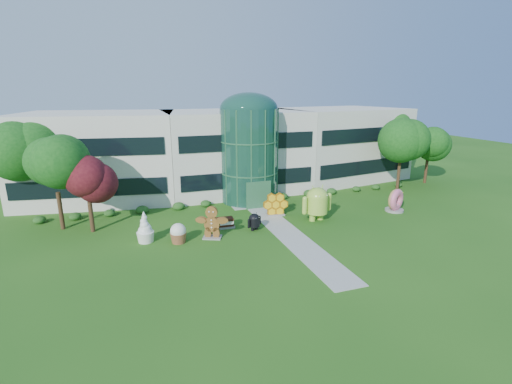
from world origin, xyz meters
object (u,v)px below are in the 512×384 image
object	(u,v)px
android_green	(317,201)
gingerbread	(212,222)
donut	(395,200)
android_black	(254,221)

from	to	relation	value
android_green	gingerbread	bearing A→B (deg)	179.30
android_green	donut	distance (m)	8.62
android_green	gingerbread	xyz separation A→B (m)	(-10.06, -1.06, -0.47)
donut	gingerbread	xyz separation A→B (m)	(-18.65, -0.87, 0.20)
android_black	android_green	bearing A→B (deg)	-18.70
android_green	gingerbread	distance (m)	10.13
android_black	donut	xyz separation A→B (m)	(14.85, 0.35, 0.29)
android_green	android_black	world-z (taller)	android_green
android_black	gingerbread	world-z (taller)	gingerbread
gingerbread	android_black	bearing A→B (deg)	31.63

